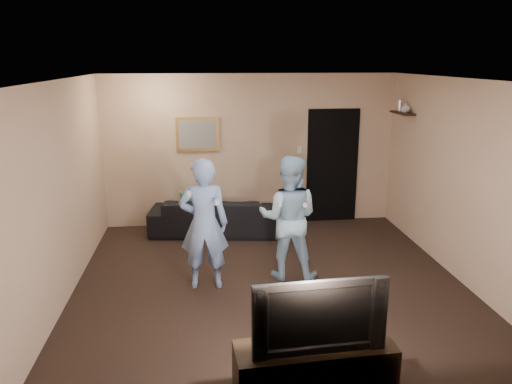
{
  "coord_description": "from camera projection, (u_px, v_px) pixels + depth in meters",
  "views": [
    {
      "loc": [
        -0.84,
        -5.95,
        2.84
      ],
      "look_at": [
        -0.15,
        0.3,
        1.15
      ],
      "focal_mm": 35.0,
      "sensor_mm": 36.0,
      "label": 1
    }
  ],
  "objects": [
    {
      "name": "ceiling",
      "position": [
        271.0,
        79.0,
        5.86
      ],
      "size": [
        5.0,
        5.0,
        0.04
      ],
      "primitive_type": "cube",
      "color": "silver",
      "rests_on": "wall_back"
    },
    {
      "name": "sofa",
      "position": [
        214.0,
        215.0,
        8.32
      ],
      "size": [
        2.16,
        1.07,
        0.61
      ],
      "primitive_type": "imported",
      "rotation": [
        0.0,
        0.0,
        3.01
      ],
      "color": "black",
      "rests_on": "ground"
    },
    {
      "name": "painting_canvas",
      "position": [
        197.0,
        134.0,
        8.38
      ],
      "size": [
        0.62,
        0.01,
        0.47
      ],
      "primitive_type": "cube",
      "color": "slate",
      "rests_on": "painting_frame"
    },
    {
      "name": "television",
      "position": [
        316.0,
        311.0,
        4.12
      ],
      "size": [
        1.13,
        0.22,
        0.65
      ],
      "primitive_type": "imported",
      "rotation": [
        0.0,
        0.0,
        0.06
      ],
      "color": "black",
      "rests_on": "tv_console"
    },
    {
      "name": "wall_front",
      "position": [
        315.0,
        267.0,
        3.8
      ],
      "size": [
        5.0,
        0.04,
        2.6
      ],
      "primitive_type": "cube",
      "color": "tan",
      "rests_on": "ground"
    },
    {
      "name": "shelf_vase",
      "position": [
        405.0,
        108.0,
        7.88
      ],
      "size": [
        0.18,
        0.18,
        0.15
      ],
      "primitive_type": "imported",
      "rotation": [
        0.0,
        0.0,
        -0.27
      ],
      "color": "silver",
      "rests_on": "wall_shelf"
    },
    {
      "name": "wii_player_left",
      "position": [
        204.0,
        224.0,
        6.22
      ],
      "size": [
        0.63,
        0.5,
        1.68
      ],
      "color": "#7FA1DC",
      "rests_on": "ground"
    },
    {
      "name": "painting_frame",
      "position": [
        197.0,
        134.0,
        8.4
      ],
      "size": [
        0.72,
        0.05,
        0.57
      ],
      "primitive_type": "cube",
      "color": "olive",
      "rests_on": "wall_back"
    },
    {
      "name": "wall_back",
      "position": [
        250.0,
        150.0,
        8.6
      ],
      "size": [
        5.0,
        0.04,
        2.6
      ],
      "primitive_type": "cube",
      "color": "tan",
      "rests_on": "ground"
    },
    {
      "name": "doorway",
      "position": [
        332.0,
        166.0,
        8.8
      ],
      "size": [
        0.9,
        0.06,
        2.0
      ],
      "primitive_type": "cube",
      "color": "black",
      "rests_on": "ground"
    },
    {
      "name": "wall_shelf",
      "position": [
        403.0,
        113.0,
        8.0
      ],
      "size": [
        0.2,
        0.6,
        0.03
      ],
      "primitive_type": "cube",
      "color": "black",
      "rests_on": "wall_right"
    },
    {
      "name": "wall_left",
      "position": [
        63.0,
        192.0,
        5.93
      ],
      "size": [
        0.04,
        5.0,
        2.6
      ],
      "primitive_type": "cube",
      "color": "tan",
      "rests_on": "ground"
    },
    {
      "name": "wall_right",
      "position": [
        461.0,
        181.0,
        6.47
      ],
      "size": [
        0.04,
        5.0,
        2.6
      ],
      "primitive_type": "cube",
      "color": "tan",
      "rests_on": "ground"
    },
    {
      "name": "light_switch",
      "position": [
        299.0,
        150.0,
        8.67
      ],
      "size": [
        0.08,
        0.02,
        0.12
      ],
      "primitive_type": "cube",
      "color": "silver",
      "rests_on": "wall_back"
    },
    {
      "name": "ground",
      "position": [
        270.0,
        282.0,
        6.54
      ],
      "size": [
        5.0,
        5.0,
        0.0
      ],
      "primitive_type": "plane",
      "color": "black",
      "rests_on": "ground"
    },
    {
      "name": "tv_console",
      "position": [
        314.0,
        371.0,
        4.27
      ],
      "size": [
        1.39,
        0.52,
        0.49
      ],
      "primitive_type": "cube",
      "rotation": [
        0.0,
        0.0,
        0.06
      ],
      "color": "black",
      "rests_on": "ground"
    },
    {
      "name": "throw_pillow",
      "position": [
        196.0,
        206.0,
        8.25
      ],
      "size": [
        0.51,
        0.27,
        0.49
      ],
      "primitive_type": "cube",
      "rotation": [
        0.0,
        0.0,
        0.25
      ],
      "color": "#1A4E42",
      "rests_on": "sofa"
    },
    {
      "name": "wii_player_right",
      "position": [
        289.0,
        218.0,
        6.51
      ],
      "size": [
        0.94,
        0.82,
        1.65
      ],
      "color": "#9BC5E2",
      "rests_on": "ground"
    },
    {
      "name": "shelf_figurine",
      "position": [
        400.0,
        106.0,
        8.1
      ],
      "size": [
        0.06,
        0.06,
        0.18
      ],
      "primitive_type": "cylinder",
      "color": "silver",
      "rests_on": "wall_shelf"
    }
  ]
}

